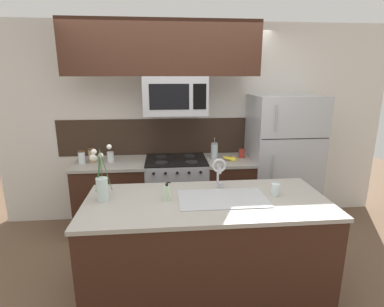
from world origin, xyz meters
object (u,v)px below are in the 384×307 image
storage_jar_medium (92,156)px  refrigerator (281,161)px  stove_range (177,193)px  dish_soap_bottle (167,193)px  banana_bunch (231,158)px  microwave (175,96)px  sink_faucet (219,169)px  storage_jar_tall (82,157)px  drinking_glass (275,190)px  coffee_tin (242,153)px  flower_vase (102,184)px  storage_jar_short (111,157)px  french_press (214,151)px

storage_jar_medium → refrigerator: bearing=0.6°
stove_range → dish_soap_bottle: dish_soap_bottle is taller
storage_jar_medium → banana_bunch: 1.71m
microwave → refrigerator: 1.63m
sink_faucet → dish_soap_bottle: size_ratio=1.85×
stove_range → sink_faucet: 1.27m
dish_soap_bottle → microwave: bearing=83.9°
storage_jar_tall → drinking_glass: bearing=-30.9°
microwave → banana_bunch: (0.68, -0.04, -0.78)m
microwave → storage_jar_tall: bearing=-179.4°
coffee_tin → flower_vase: size_ratio=0.23×
storage_jar_short → sink_faucet: (1.16, -1.06, 0.14)m
stove_range → storage_jar_medium: size_ratio=5.22×
stove_range → sink_faucet: bearing=-71.1°
french_press → drinking_glass: french_press is taller
banana_bunch → storage_jar_short: bearing=176.8°
stove_range → microwave: (0.00, -0.02, 1.25)m
banana_bunch → dish_soap_bottle: bearing=-124.8°
banana_bunch → refrigerator: bearing=6.5°
refrigerator → sink_faucet: size_ratio=5.59×
stove_range → flower_vase: bearing=-120.1°
coffee_tin → sink_faucet: size_ratio=0.36×
microwave → sink_faucet: microwave is taller
refrigerator → storage_jar_medium: refrigerator is taller
storage_jar_tall → flower_vase: size_ratio=0.34×
banana_bunch → coffee_tin: (0.17, 0.11, 0.03)m
refrigerator → dish_soap_bottle: bearing=-140.3°
french_press → sink_faucet: size_ratio=0.87×
french_press → coffee_tin: 0.36m
storage_jar_short → drinking_glass: storage_jar_short is taller
banana_bunch → coffee_tin: bearing=32.9°
banana_bunch → dish_soap_bottle: 1.43m
storage_jar_short → french_press: french_press is taller
stove_range → sink_faucet: (0.35, -1.03, 0.65)m
sink_faucet → flower_vase: size_ratio=0.64×
storage_jar_short → coffee_tin: (1.66, 0.03, -0.01)m
storage_jar_tall → storage_jar_short: size_ratio=1.34×
storage_jar_tall → drinking_glass: size_ratio=1.51×
storage_jar_short → banana_bunch: size_ratio=0.63×
microwave → coffee_tin: size_ratio=6.77×
storage_jar_tall → sink_faucet: size_ratio=0.53×
coffee_tin → sink_faucet: bearing=-114.8°
stove_range → storage_jar_tall: (-1.14, -0.03, 0.53)m
storage_jar_short → sink_faucet: sink_faucet is taller
sink_faucet → drinking_glass: bearing=-20.4°
storage_jar_short → drinking_glass: size_ratio=1.13×
dish_soap_bottle → refrigerator: bearing=39.7°
storage_jar_short → dish_soap_bottle: (0.68, -1.26, 0.01)m
drinking_glass → flower_vase: bearing=178.6°
sink_faucet → dish_soap_bottle: sink_faucet is taller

